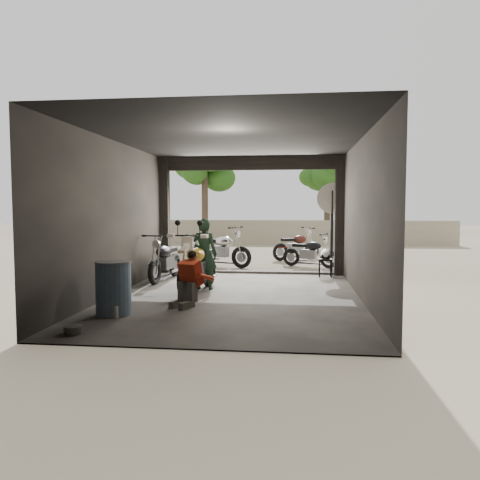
% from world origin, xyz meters
% --- Properties ---
extents(ground, '(80.00, 80.00, 0.00)m').
position_xyz_m(ground, '(0.00, 0.00, 0.00)').
color(ground, '#7A6D56').
rests_on(ground, ground).
extents(garage, '(7.00, 7.13, 3.20)m').
position_xyz_m(garage, '(0.00, 0.55, 1.28)').
color(garage, '#2D2B28').
rests_on(garage, ground).
extents(boundary_wall, '(18.00, 0.30, 1.20)m').
position_xyz_m(boundary_wall, '(0.00, 14.00, 0.60)').
color(boundary_wall, gray).
rests_on(boundary_wall, ground).
extents(tree_left, '(2.20, 2.20, 5.60)m').
position_xyz_m(tree_left, '(-3.00, 12.50, 3.99)').
color(tree_left, '#382B1E').
rests_on(tree_left, ground).
extents(tree_right, '(2.20, 2.20, 5.00)m').
position_xyz_m(tree_right, '(2.80, 14.00, 3.56)').
color(tree_right, '#382B1E').
rests_on(tree_right, ground).
extents(main_bike, '(1.07, 2.05, 1.30)m').
position_xyz_m(main_bike, '(-0.86, 0.55, 0.65)').
color(main_bike, silver).
rests_on(main_bike, ground).
extents(left_bike, '(0.88, 1.80, 1.18)m').
position_xyz_m(left_bike, '(-2.00, 2.03, 0.59)').
color(left_bike, black).
rests_on(left_bike, ground).
extents(outside_bike_a, '(2.01, 1.41, 1.26)m').
position_xyz_m(outside_bike_a, '(-1.06, 4.85, 0.63)').
color(outside_bike_a, black).
rests_on(outside_bike_a, ground).
extents(outside_bike_b, '(1.77, 1.53, 1.14)m').
position_xyz_m(outside_bike_b, '(1.28, 7.08, 0.57)').
color(outside_bike_b, '#461610').
rests_on(outside_bike_b, ground).
extents(outside_bike_c, '(1.67, 1.19, 1.04)m').
position_xyz_m(outside_bike_c, '(1.67, 5.12, 0.52)').
color(outside_bike_c, black).
rests_on(outside_bike_c, ground).
extents(rider, '(0.63, 0.47, 1.59)m').
position_xyz_m(rider, '(-0.78, 0.84, 0.79)').
color(rider, black).
rests_on(rider, ground).
extents(mechanic, '(0.75, 0.84, 1.00)m').
position_xyz_m(mechanic, '(-0.74, -0.98, 0.50)').
color(mechanic, red).
rests_on(mechanic, ground).
extents(stool, '(0.35, 0.35, 0.49)m').
position_xyz_m(stool, '(2.00, 3.00, 0.42)').
color(stool, black).
rests_on(stool, ground).
extents(helmet, '(0.30, 0.31, 0.25)m').
position_xyz_m(helmet, '(2.00, 3.00, 0.62)').
color(helmet, white).
rests_on(helmet, stool).
extents(oil_drum, '(0.63, 0.63, 0.92)m').
position_xyz_m(oil_drum, '(-1.84, -1.76, 0.46)').
color(oil_drum, '#465C76').
rests_on(oil_drum, ground).
extents(sign_post, '(0.83, 0.08, 2.49)m').
position_xyz_m(sign_post, '(2.21, 3.62, 1.69)').
color(sign_post, black).
rests_on(sign_post, ground).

